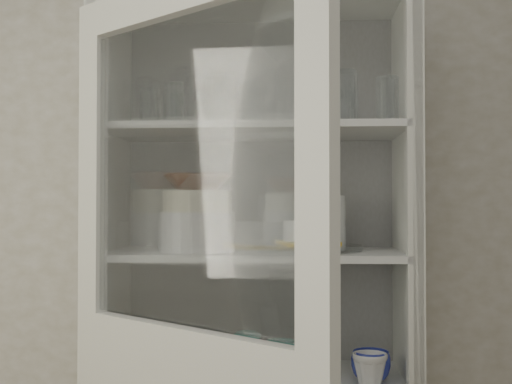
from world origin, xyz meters
The scene contains 30 objects.
wall_back centered at (0.00, 1.50, 1.30)m, with size 3.60×0.02×2.60m, color #9E9784.
pantry_cabinet centered at (0.20, 1.34, 0.94)m, with size 1.00×0.45×2.10m.
tumbler_0 centered at (-0.05, 1.15, 1.73)m, with size 0.07×0.07×0.13m, color silver.
tumbler_1 centered at (0.08, 1.16, 1.73)m, with size 0.07×0.07×0.14m, color silver.
tumbler_2 centered at (0.10, 1.16, 1.74)m, with size 0.08×0.08×0.15m, color silver.
tumbler_3 centered at (0.20, 1.13, 1.72)m, with size 0.06×0.06×0.13m, color silver.
tumbler_4 centered at (0.39, 1.11, 1.72)m, with size 0.06×0.06×0.13m, color silver.
tumbler_5 centered at (0.48, 1.12, 1.74)m, with size 0.08×0.08×0.15m, color silver.
tumbler_6 centered at (0.61, 1.14, 1.73)m, with size 0.07×0.07×0.14m, color silver.
tumbler_7 centered at (-0.15, 1.25, 1.73)m, with size 0.07×0.07×0.13m, color silver.
tumbler_8 centered at (-0.08, 1.28, 1.72)m, with size 0.06×0.06×0.13m, color silver.
tumbler_9 centered at (0.17, 1.24, 1.73)m, with size 0.07×0.07×0.13m, color silver.
goblet_0 centered at (0.01, 1.39, 1.75)m, with size 0.08×0.08×0.17m, color silver, non-canonical shape.
goblet_1 centered at (0.16, 1.35, 1.75)m, with size 0.08×0.08×0.18m, color silver, non-canonical shape.
goblet_2 centered at (0.41, 1.40, 1.75)m, with size 0.08×0.08×0.17m, color silver, non-canonical shape.
goblet_3 centered at (0.45, 1.36, 1.75)m, with size 0.08×0.08×0.17m, color silver, non-canonical shape.
plate_stack_front centered at (0.01, 1.22, 1.32)m, with size 0.24×0.24×0.13m, color silver.
plate_stack_back centered at (-0.03, 1.37, 1.31)m, with size 0.22×0.22×0.10m, color silver.
cream_bowl centered at (0.01, 1.22, 1.42)m, with size 0.22×0.22×0.07m, color beige.
terracotta_bowl centered at (0.01, 1.22, 1.48)m, with size 0.21×0.21×0.05m, color #4C2512.
glass_platter centered at (0.37, 1.26, 1.27)m, with size 0.35×0.35×0.02m, color silver.
yellow_trivet centered at (0.37, 1.26, 1.29)m, with size 0.17×0.17×0.01m, color #EAA10E.
white_ramekin centered at (0.37, 1.26, 1.33)m, with size 0.15×0.15×0.07m, color silver.
grey_bowl_stack centered at (0.43, 1.30, 1.35)m, with size 0.12×0.12×0.18m, color silver.
mug_blue centered at (0.56, 1.19, 0.91)m, with size 0.12×0.12×0.10m, color #21359B.
mug_teal centered at (0.28, 1.33, 0.91)m, with size 0.10×0.10×0.09m, color teal.
mug_white centered at (0.55, 1.14, 0.91)m, with size 0.11×0.11×0.10m, color silver.
teal_jar centered at (0.17, 1.31, 0.92)m, with size 0.09×0.09×0.11m.
measuring_cups centered at (0.10, 1.19, 0.88)m, with size 0.11×0.11×0.04m, color #B3B2C5.
white_canister centered at (-0.21, 1.33, 0.93)m, with size 0.11×0.11×0.13m, color silver.
Camera 1 is at (0.34, -0.83, 1.41)m, focal length 45.00 mm.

